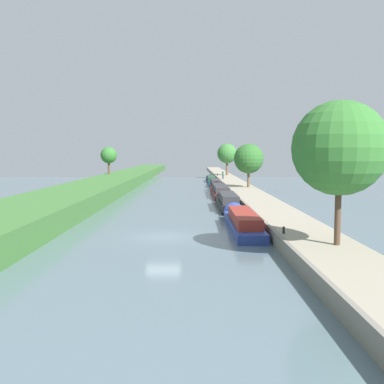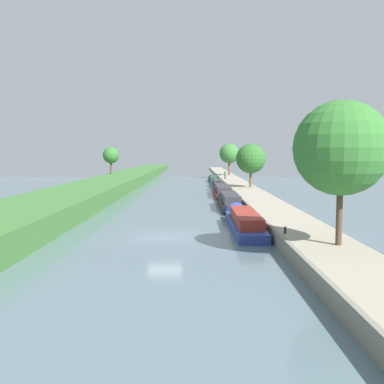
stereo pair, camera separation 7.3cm
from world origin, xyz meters
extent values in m
plane|color=slate|center=(0.00, 0.00, 0.00)|extent=(160.00, 160.00, 0.00)
cube|color=#3D7033|center=(-11.72, 0.00, 0.92)|extent=(8.11, 260.00, 1.84)
cube|color=#9E937F|center=(9.71, 0.00, 0.45)|extent=(4.09, 260.00, 0.91)
cube|color=gray|center=(7.54, 0.00, 0.48)|extent=(0.25, 260.00, 0.96)
cube|color=#283D93|center=(6.13, 3.03, 0.34)|extent=(2.10, 12.43, 0.68)
cube|color=maroon|center=(6.13, 2.41, 1.09)|extent=(1.72, 8.70, 0.81)
cone|color=#283D93|center=(6.13, 9.87, 0.34)|extent=(2.00, 1.26, 2.00)
cube|color=black|center=(6.04, 16.73, 0.40)|extent=(2.07, 10.60, 0.79)
cube|color=#333338|center=(6.04, 16.19, 1.23)|extent=(1.70, 7.42, 0.87)
cone|color=black|center=(6.04, 22.65, 0.40)|extent=(1.96, 1.24, 1.96)
cube|color=maroon|center=(6.10, 31.74, 0.36)|extent=(2.18, 15.77, 0.71)
cube|color=#333338|center=(6.10, 30.95, 1.12)|extent=(1.79, 11.04, 0.82)
cone|color=maroon|center=(6.10, 40.28, 0.36)|extent=(2.07, 1.31, 2.07)
cube|color=#195B60|center=(6.24, 47.48, 0.34)|extent=(1.87, 11.50, 0.67)
cube|color=#333338|center=(6.24, 46.91, 1.03)|extent=(1.53, 8.05, 0.72)
cone|color=#195B60|center=(6.24, 53.79, 0.34)|extent=(1.77, 1.12, 1.77)
cube|color=#141E42|center=(6.15, 62.22, 0.28)|extent=(1.82, 13.34, 0.56)
cube|color=#234C2D|center=(6.15, 61.55, 0.88)|extent=(1.49, 9.34, 0.63)
cone|color=#141E42|center=(6.15, 69.44, 0.28)|extent=(1.73, 1.09, 1.73)
cylinder|color=#4C3828|center=(10.25, -7.15, 2.89)|extent=(0.35, 0.35, 3.97)
sphere|color=#33702D|center=(10.25, -7.15, 6.32)|extent=(5.27, 5.27, 5.27)
cylinder|color=brown|center=(10.63, 34.99, 2.45)|extent=(0.40, 0.40, 3.09)
sphere|color=#2D6628|center=(10.63, 34.99, 5.22)|extent=(4.46, 4.46, 4.46)
cylinder|color=brown|center=(10.32, 72.30, 2.79)|extent=(0.54, 0.54, 3.78)
sphere|color=#387533|center=(10.32, 72.30, 5.95)|extent=(4.62, 4.62, 4.62)
cylinder|color=brown|center=(-14.64, 57.46, 3.28)|extent=(0.43, 0.43, 2.89)
sphere|color=#33702D|center=(-14.64, 57.46, 5.63)|extent=(3.27, 3.27, 3.27)
cylinder|color=#282D42|center=(8.30, 56.85, 1.32)|extent=(0.26, 0.26, 0.82)
cylinder|color=#286647|center=(8.30, 56.85, 2.04)|extent=(0.34, 0.34, 0.62)
sphere|color=tan|center=(8.30, 56.85, 2.46)|extent=(0.22, 0.22, 0.22)
cylinder|color=black|center=(7.97, -3.69, 1.13)|extent=(0.16, 0.16, 0.45)
cylinder|color=black|center=(7.97, 69.89, 1.13)|extent=(0.16, 0.16, 0.45)
camera|label=1|loc=(2.09, -31.69, 6.05)|focal=41.44mm
camera|label=2|loc=(2.17, -31.69, 6.05)|focal=41.44mm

